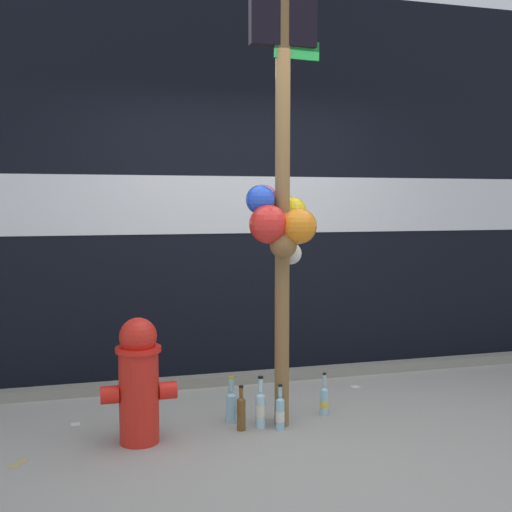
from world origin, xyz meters
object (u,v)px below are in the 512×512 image
at_px(fire_hydrant, 139,380).
at_px(bottle_5, 280,412).
at_px(bottle_1, 231,404).
at_px(bottle_0, 241,412).
at_px(bottle_3, 324,400).
at_px(bottle_4, 279,398).
at_px(bottle_2, 261,408).
at_px(memorial_post, 281,195).

distance_m(fire_hydrant, bottle_5, 0.97).
height_order(bottle_1, bottle_5, bottle_1).
height_order(bottle_0, bottle_1, bottle_1).
height_order(bottle_3, bottle_4, bottle_4).
xyz_separation_m(fire_hydrant, bottle_2, (0.81, 0.04, -0.27)).
bearing_deg(fire_hydrant, bottle_2, 3.13).
xyz_separation_m(fire_hydrant, bottle_0, (0.67, 0.03, -0.28)).
bearing_deg(bottle_5, bottle_0, 167.89).
distance_m(fire_hydrant, bottle_2, 0.85).
xyz_separation_m(memorial_post, bottle_4, (0.03, 0.12, -1.40)).
bearing_deg(bottle_5, fire_hydrant, 178.60).
bearing_deg(memorial_post, bottle_2, 171.98).
relative_size(bottle_4, bottle_5, 1.23).
relative_size(bottle_0, bottle_1, 0.95).
distance_m(bottle_1, bottle_5, 0.36).
xyz_separation_m(bottle_0, bottle_2, (0.14, 0.01, 0.01)).
xyz_separation_m(bottle_1, bottle_3, (0.68, -0.02, -0.02)).
bearing_deg(fire_hydrant, bottle_3, 7.65).
bearing_deg(bottle_1, memorial_post, -30.03).
bearing_deg(bottle_2, fire_hydrant, -176.87).
height_order(bottle_3, bottle_5, bottle_5).
height_order(memorial_post, bottle_4, memorial_post).
xyz_separation_m(memorial_post, bottle_1, (-0.30, 0.17, -1.43)).
relative_size(bottle_1, bottle_3, 1.06).
bearing_deg(bottle_2, bottle_5, -29.84).
distance_m(fire_hydrant, bottle_0, 0.72).
bearing_deg(fire_hydrant, memorial_post, 1.55).
bearing_deg(bottle_4, bottle_2, -147.58).
xyz_separation_m(bottle_2, bottle_5, (0.12, -0.07, -0.02)).
distance_m(bottle_1, bottle_3, 0.68).
xyz_separation_m(bottle_0, bottle_1, (-0.03, 0.17, 0.00)).
relative_size(bottle_1, bottle_2, 0.91).
bearing_deg(bottle_4, bottle_1, 171.38).
height_order(fire_hydrant, bottle_3, fire_hydrant).
relative_size(fire_hydrant, bottle_5, 2.61).
bearing_deg(bottle_0, fire_hydrant, -177.28).
xyz_separation_m(bottle_2, bottle_4, (0.16, 0.10, 0.02)).
height_order(bottle_0, bottle_4, bottle_4).
height_order(bottle_0, bottle_5, bottle_5).
xyz_separation_m(fire_hydrant, bottle_4, (0.97, 0.15, -0.24)).
distance_m(fire_hydrant, bottle_1, 0.72).
distance_m(memorial_post, bottle_4, 1.40).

